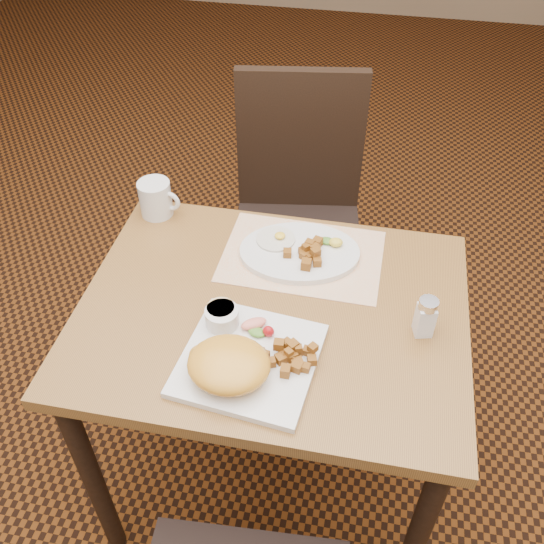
{
  "coord_description": "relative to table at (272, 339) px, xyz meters",
  "views": [
    {
      "loc": [
        0.19,
        -0.95,
        1.77
      ],
      "look_at": [
        -0.01,
        0.05,
        0.82
      ],
      "focal_mm": 40.0,
      "sensor_mm": 36.0,
      "label": 1
    }
  ],
  "objects": [
    {
      "name": "hollandaise_mound",
      "position": [
        -0.05,
        -0.22,
        0.15
      ],
      "size": [
        0.18,
        0.15,
        0.06
      ],
      "color": "gold",
      "rests_on": "plate_square"
    },
    {
      "name": "table",
      "position": [
        0.0,
        0.0,
        0.0
      ],
      "size": [
        0.9,
        0.7,
        0.75
      ],
      "color": "olive",
      "rests_on": "ground"
    },
    {
      "name": "placemat",
      "position": [
        0.04,
        0.19,
        0.11
      ],
      "size": [
        0.41,
        0.29,
        0.0
      ],
      "primitive_type": "cube",
      "rotation": [
        0.0,
        0.0,
        -0.02
      ],
      "color": "white",
      "rests_on": "table"
    },
    {
      "name": "plate_square",
      "position": [
        -0.02,
        -0.17,
        0.12
      ],
      "size": [
        0.31,
        0.31,
        0.02
      ],
      "primitive_type": "cube",
      "rotation": [
        0.0,
        0.0,
        -0.11
      ],
      "color": "silver",
      "rests_on": "table"
    },
    {
      "name": "ground",
      "position": [
        0.0,
        0.0,
        -0.64
      ],
      "size": [
        8.0,
        8.0,
        0.0
      ],
      "primitive_type": "plane",
      "color": "black",
      "rests_on": "ground"
    },
    {
      "name": "coffee_mug",
      "position": [
        -0.38,
        0.29,
        0.16
      ],
      "size": [
        0.12,
        0.09,
        0.1
      ],
      "color": "silver",
      "rests_on": "table"
    },
    {
      "name": "fried_egg",
      "position": [
        -0.03,
        0.22,
        0.13
      ],
      "size": [
        0.1,
        0.1,
        0.02
      ],
      "color": "white",
      "rests_on": "plate_oval"
    },
    {
      "name": "garnish_ov",
      "position": [
        0.11,
        0.23,
        0.14
      ],
      "size": [
        0.06,
        0.04,
        0.02
      ],
      "color": "#387223",
      "rests_on": "plate_oval"
    },
    {
      "name": "garnish_sq",
      "position": [
        -0.01,
        -0.09,
        0.14
      ],
      "size": [
        0.08,
        0.07,
        0.03
      ],
      "color": "#387223",
      "rests_on": "plate_square"
    },
    {
      "name": "plate_oval",
      "position": [
        0.03,
        0.19,
        0.12
      ],
      "size": [
        0.33,
        0.27,
        0.02
      ],
      "primitive_type": null,
      "rotation": [
        0.0,
        0.0,
        0.15
      ],
      "color": "silver",
      "rests_on": "placemat"
    },
    {
      "name": "home_fries_sq",
      "position": [
        0.07,
        -0.15,
        0.14
      ],
      "size": [
        0.13,
        0.09,
        0.04
      ],
      "color": "#925617",
      "rests_on": "plate_square"
    },
    {
      "name": "chair_far",
      "position": [
        -0.04,
        0.68,
        -0.1
      ],
      "size": [
        0.48,
        0.49,
        0.97
      ],
      "rotation": [
        0.0,
        0.0,
        3.29
      ],
      "color": "black",
      "rests_on": "ground"
    },
    {
      "name": "ramekin",
      "position": [
        -0.1,
        -0.08,
        0.15
      ],
      "size": [
        0.08,
        0.08,
        0.04
      ],
      "color": "silver",
      "rests_on": "plate_square"
    },
    {
      "name": "salt_shaker",
      "position": [
        0.34,
        -0.01,
        0.16
      ],
      "size": [
        0.05,
        0.05,
        0.1
      ],
      "color": "white",
      "rests_on": "table"
    },
    {
      "name": "home_fries_ov",
      "position": [
        0.06,
        0.18,
        0.14
      ],
      "size": [
        0.1,
        0.11,
        0.04
      ],
      "color": "#925617",
      "rests_on": "plate_oval"
    }
  ]
}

